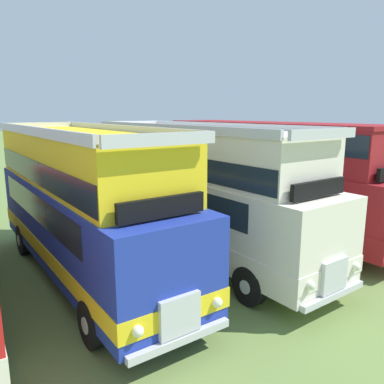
{
  "coord_description": "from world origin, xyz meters",
  "views": [
    {
      "loc": [
        -3.28,
        -10.71,
        4.89
      ],
      "look_at": [
        4.3,
        0.77,
        1.99
      ],
      "focal_mm": 35.55,
      "sensor_mm": 36.0,
      "label": 1
    }
  ],
  "objects": [
    {
      "name": "bus_fifth_in_row",
      "position": [
        7.85,
        0.48,
        2.47
      ],
      "size": [
        3.01,
        11.37,
        4.49
      ],
      "color": "maroon",
      "rests_on": "ground"
    },
    {
      "name": "ground_plane",
      "position": [
        0.0,
        0.0,
        0.0
      ],
      "size": [
        200.0,
        200.0,
        0.0
      ],
      "primitive_type": "plane",
      "color": "olive"
    },
    {
      "name": "bus_third_in_row",
      "position": [
        -0.0,
        0.06,
        2.36
      ],
      "size": [
        2.84,
        10.24,
        4.52
      ],
      "color": "#1E339E",
      "rests_on": "ground"
    },
    {
      "name": "bus_fourth_in_row",
      "position": [
        3.92,
        -0.06,
        2.36
      ],
      "size": [
        2.97,
        10.96,
        4.52
      ],
      "color": "silver",
      "rests_on": "ground"
    }
  ]
}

